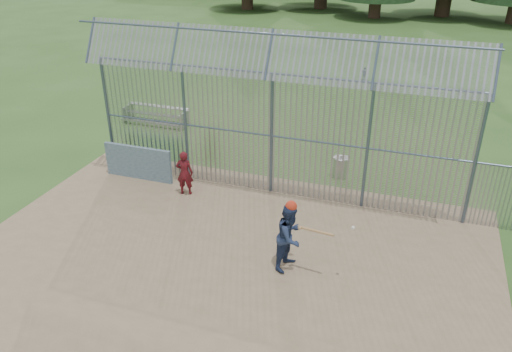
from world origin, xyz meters
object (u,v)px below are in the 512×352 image
at_px(batter, 290,237).
at_px(dugout_wall, 138,163).
at_px(onlooker, 185,173).
at_px(bleacher, 155,115).
at_px(trash_can, 340,167).

bearing_deg(batter, dugout_wall, 78.74).
distance_m(batter, onlooker, 5.02).
height_order(dugout_wall, bleacher, dugout_wall).
bearing_deg(onlooker, bleacher, -64.87).
height_order(dugout_wall, trash_can, dugout_wall).
relative_size(dugout_wall, bleacher, 0.83).
relative_size(onlooker, bleacher, 0.50).
distance_m(dugout_wall, trash_can, 7.02).
relative_size(dugout_wall, trash_can, 3.05).
height_order(batter, trash_can, batter).
xyz_separation_m(dugout_wall, trash_can, (6.58, 2.42, -0.24)).
xyz_separation_m(batter, trash_can, (0.31, 5.54, -0.55)).
bearing_deg(bleacher, batter, -43.76).
xyz_separation_m(batter, onlooker, (-4.27, 2.65, -0.15)).
bearing_deg(bleacher, trash_can, -15.92).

